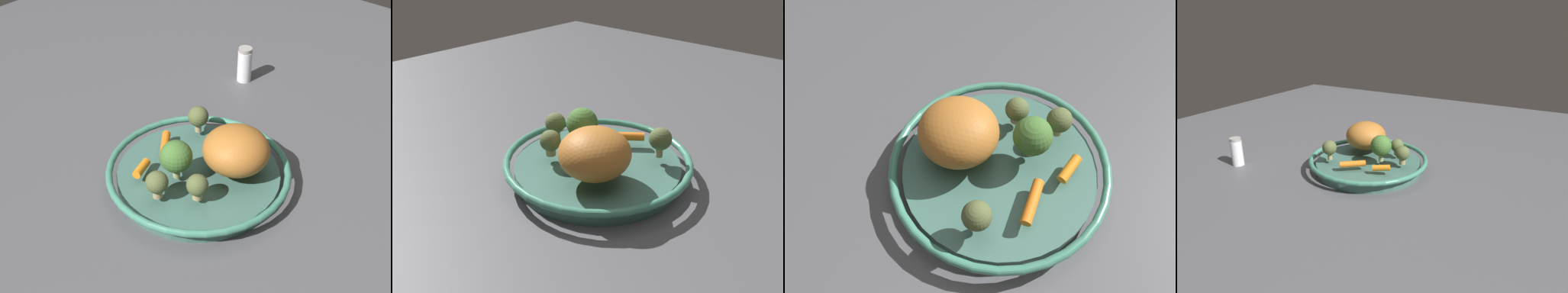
# 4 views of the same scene
# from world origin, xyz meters

# --- Properties ---
(ground_plane) EXTENTS (1.95, 1.95, 0.00)m
(ground_plane) POSITION_xyz_m (0.00, 0.00, 0.00)
(ground_plane) COLOR #4C4C51
(serving_bowl) EXTENTS (0.34, 0.34, 0.04)m
(serving_bowl) POSITION_xyz_m (0.00, 0.00, 0.02)
(serving_bowl) COLOR #3D665B
(serving_bowl) RESTS_ON ground_plane
(roast_chicken_piece) EXTENTS (0.16, 0.16, 0.08)m
(roast_chicken_piece) POSITION_xyz_m (0.05, 0.04, 0.08)
(roast_chicken_piece) COLOR #AC6628
(roast_chicken_piece) RESTS_ON serving_bowl
(baby_carrot_left) EXTENTS (0.06, 0.06, 0.02)m
(baby_carrot_left) POSITION_xyz_m (-0.08, -0.00, 0.05)
(baby_carrot_left) COLOR orange
(baby_carrot_left) RESTS_ON serving_bowl
(baby_carrot_near_rim) EXTENTS (0.03, 0.05, 0.02)m
(baby_carrot_near_rim) POSITION_xyz_m (-0.07, -0.08, 0.05)
(baby_carrot_near_rim) COLOR orange
(baby_carrot_near_rim) RESTS_ON serving_bowl
(broccoli_floret_small) EXTENTS (0.04, 0.04, 0.05)m
(broccoli_floret_small) POSITION_xyz_m (0.05, -0.06, 0.07)
(broccoli_floret_small) COLOR tan
(broccoli_floret_small) RESTS_ON serving_bowl
(broccoli_floret_large) EXTENTS (0.04, 0.04, 0.06)m
(broccoli_floret_large) POSITION_xyz_m (-0.07, 0.08, 0.07)
(broccoli_floret_large) COLOR tan
(broccoli_floret_large) RESTS_ON serving_bowl
(broccoli_floret_edge) EXTENTS (0.04, 0.04, 0.05)m
(broccoli_floret_edge) POSITION_xyz_m (0.00, -0.11, 0.07)
(broccoli_floret_edge) COLOR tan
(broccoli_floret_edge) RESTS_ON serving_bowl
(broccoli_floret_mid) EXTENTS (0.06, 0.06, 0.07)m
(broccoli_floret_mid) POSITION_xyz_m (-0.01, -0.05, 0.09)
(broccoli_floret_mid) COLOR tan
(broccoli_floret_mid) RESTS_ON serving_bowl
(salt_shaker) EXTENTS (0.03, 0.03, 0.08)m
(salt_shaker) POSITION_xyz_m (-0.16, 0.36, 0.04)
(salt_shaker) COLOR white
(salt_shaker) RESTS_ON ground_plane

